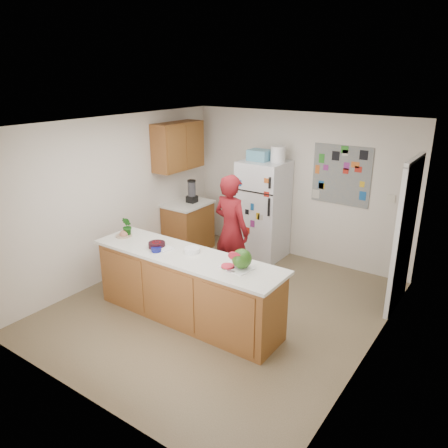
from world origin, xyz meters
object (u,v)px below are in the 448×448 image
Objects in this scene: cherry_bowl at (157,245)px; refrigerator at (263,210)px; person at (231,231)px; watermelon at (242,259)px.

refrigerator is at bearing 84.84° from cherry_bowl.
refrigerator is 0.99× the size of person.
watermelon is 1.07× the size of cherry_bowl.
refrigerator reaches higher than watermelon.
cherry_bowl is (-1.27, -0.08, -0.09)m from watermelon.
person is at bearing 128.65° from watermelon.
person is 7.77× the size of cherry_bowl.
cherry_bowl is (-0.35, -1.23, 0.10)m from person.
person is 7.27× the size of watermelon.
refrigerator is at bearing 114.35° from watermelon.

